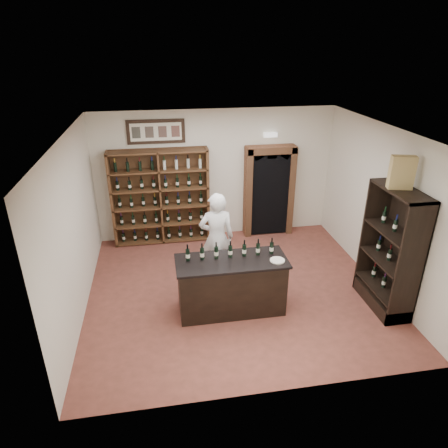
# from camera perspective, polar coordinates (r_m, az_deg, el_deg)

# --- Properties ---
(floor) EXTENTS (5.50, 5.50, 0.00)m
(floor) POSITION_cam_1_polar(r_m,az_deg,el_deg) (7.77, 1.67, -9.27)
(floor) COLOR brown
(floor) RESTS_ON ground
(ceiling) EXTENTS (5.50, 5.50, 0.00)m
(ceiling) POSITION_cam_1_polar(r_m,az_deg,el_deg) (6.57, 1.99, 12.94)
(ceiling) COLOR white
(ceiling) RESTS_ON wall_back
(wall_back) EXTENTS (5.50, 0.04, 3.00)m
(wall_back) POSITION_cam_1_polar(r_m,az_deg,el_deg) (9.34, -1.20, 7.04)
(wall_back) COLOR silver
(wall_back) RESTS_ON ground
(wall_left) EXTENTS (0.04, 5.00, 3.00)m
(wall_left) POSITION_cam_1_polar(r_m,az_deg,el_deg) (7.07, -20.62, -0.66)
(wall_left) COLOR silver
(wall_left) RESTS_ON ground
(wall_right) EXTENTS (0.04, 5.00, 3.00)m
(wall_right) POSITION_cam_1_polar(r_m,az_deg,el_deg) (8.01, 21.51, 2.17)
(wall_right) COLOR silver
(wall_right) RESTS_ON ground
(wine_shelf) EXTENTS (2.20, 0.38, 2.20)m
(wine_shelf) POSITION_cam_1_polar(r_m,az_deg,el_deg) (9.23, -9.05, 3.87)
(wine_shelf) COLOR #56321D
(wine_shelf) RESTS_ON ground
(framed_picture) EXTENTS (1.25, 0.04, 0.52)m
(framed_picture) POSITION_cam_1_polar(r_m,az_deg,el_deg) (8.95, -9.70, 12.88)
(framed_picture) COLOR black
(framed_picture) RESTS_ON wall_back
(arched_doorway) EXTENTS (1.17, 0.35, 2.17)m
(arched_doorway) POSITION_cam_1_polar(r_m,az_deg,el_deg) (9.55, 6.44, 5.01)
(arched_doorway) COLOR black
(arched_doorway) RESTS_ON ground
(emergency_light) EXTENTS (0.30, 0.10, 0.10)m
(emergency_light) POSITION_cam_1_polar(r_m,az_deg,el_deg) (9.29, 6.66, 12.54)
(emergency_light) COLOR white
(emergency_light) RESTS_ON wall_back
(tasting_counter) EXTENTS (1.88, 0.78, 1.00)m
(tasting_counter) POSITION_cam_1_polar(r_m,az_deg,el_deg) (6.97, 1.05, -8.79)
(tasting_counter) COLOR black
(tasting_counter) RESTS_ON ground
(counter_bottle_0) EXTENTS (0.07, 0.07, 0.30)m
(counter_bottle_0) POSITION_cam_1_polar(r_m,az_deg,el_deg) (6.67, -5.20, -4.40)
(counter_bottle_0) COLOR black
(counter_bottle_0) RESTS_ON tasting_counter
(counter_bottle_1) EXTENTS (0.07, 0.07, 0.30)m
(counter_bottle_1) POSITION_cam_1_polar(r_m,az_deg,el_deg) (6.68, -3.15, -4.25)
(counter_bottle_1) COLOR black
(counter_bottle_1) RESTS_ON tasting_counter
(counter_bottle_2) EXTENTS (0.07, 0.07, 0.30)m
(counter_bottle_2) POSITION_cam_1_polar(r_m,az_deg,el_deg) (6.71, -1.11, -4.09)
(counter_bottle_2) COLOR black
(counter_bottle_2) RESTS_ON tasting_counter
(counter_bottle_3) EXTENTS (0.07, 0.07, 0.30)m
(counter_bottle_3) POSITION_cam_1_polar(r_m,az_deg,el_deg) (6.75, 0.91, -3.92)
(counter_bottle_3) COLOR black
(counter_bottle_3) RESTS_ON tasting_counter
(counter_bottle_4) EXTENTS (0.07, 0.07, 0.30)m
(counter_bottle_4) POSITION_cam_1_polar(r_m,az_deg,el_deg) (6.79, 2.91, -3.75)
(counter_bottle_4) COLOR black
(counter_bottle_4) RESTS_ON tasting_counter
(counter_bottle_5) EXTENTS (0.07, 0.07, 0.30)m
(counter_bottle_5) POSITION_cam_1_polar(r_m,az_deg,el_deg) (6.84, 4.88, -3.59)
(counter_bottle_5) COLOR black
(counter_bottle_5) RESTS_ON tasting_counter
(counter_bottle_6) EXTENTS (0.07, 0.07, 0.30)m
(counter_bottle_6) POSITION_cam_1_polar(r_m,az_deg,el_deg) (6.90, 6.81, -3.41)
(counter_bottle_6) COLOR black
(counter_bottle_6) RESTS_ON tasting_counter
(side_cabinet) EXTENTS (0.48, 1.20, 2.20)m
(side_cabinet) POSITION_cam_1_polar(r_m,az_deg,el_deg) (7.53, 22.47, -5.81)
(side_cabinet) COLOR black
(side_cabinet) RESTS_ON ground
(shopkeeper) EXTENTS (0.69, 0.47, 1.83)m
(shopkeeper) POSITION_cam_1_polar(r_m,az_deg,el_deg) (7.61, -1.06, -2.04)
(shopkeeper) COLOR white
(shopkeeper) RESTS_ON ground
(plate) EXTENTS (0.25, 0.25, 0.02)m
(plate) POSITION_cam_1_polar(r_m,az_deg,el_deg) (6.73, 7.63, -5.17)
(plate) COLOR silver
(plate) RESTS_ON tasting_counter
(wine_crate) EXTENTS (0.40, 0.24, 0.53)m
(wine_crate) POSITION_cam_1_polar(r_m,az_deg,el_deg) (6.88, 24.06, 6.74)
(wine_crate) COLOR tan
(wine_crate) RESTS_ON side_cabinet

